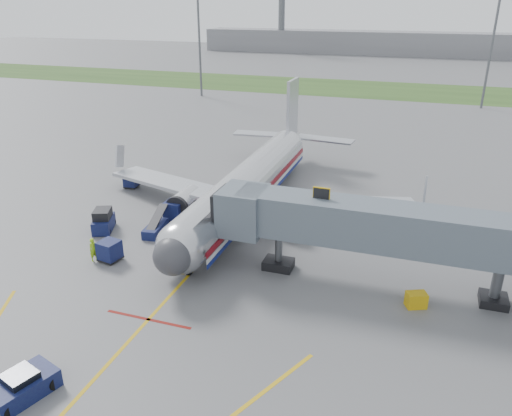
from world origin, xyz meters
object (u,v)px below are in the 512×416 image
(baggage_tug, at_px, (103,221))
(ramp_worker, at_px, (94,250))
(pushback_tug, at_px, (22,386))
(belt_loader, at_px, (156,228))
(airliner, at_px, (249,183))

(baggage_tug, distance_m, ramp_worker, 5.57)
(pushback_tug, xyz_separation_m, belt_loader, (-3.15, 19.38, -0.11))
(belt_loader, height_order, ramp_worker, same)
(pushback_tug, distance_m, ramp_worker, 14.39)
(pushback_tug, height_order, belt_loader, belt_loader)
(pushback_tug, bearing_deg, ramp_worker, 111.13)
(airliner, height_order, baggage_tug, airliner)
(pushback_tug, distance_m, baggage_tug, 19.93)
(baggage_tug, height_order, belt_loader, baggage_tug)
(airliner, height_order, ramp_worker, airliner)
(airliner, height_order, pushback_tug, airliner)
(belt_loader, bearing_deg, pushback_tug, -80.78)
(belt_loader, relative_size, ramp_worker, 2.10)
(pushback_tug, xyz_separation_m, baggage_tug, (-7.72, 18.38, 0.30))
(baggage_tug, bearing_deg, belt_loader, 12.36)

